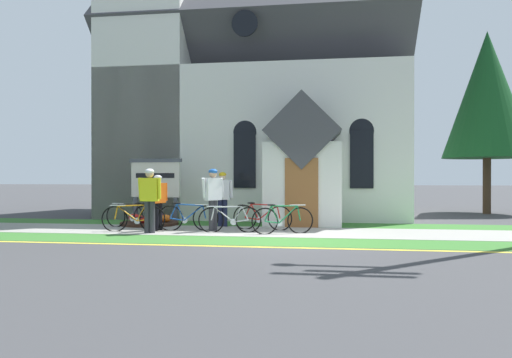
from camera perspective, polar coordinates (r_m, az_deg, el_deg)
ground at (r=15.52m, az=4.56°, el=-5.40°), size 140.00×140.00×0.00m
sidewalk_slab at (r=13.50m, az=-3.36°, el=-6.24°), size 32.00×2.41×0.01m
grass_verge at (r=11.59m, az=-5.33°, el=-7.33°), size 32.00×1.52×0.01m
church_lawn at (r=15.46m, az=-1.85°, el=-5.40°), size 24.00×1.62×0.01m
curb_paint_stripe at (r=10.71m, az=-6.49°, el=-7.96°), size 28.00×0.16×0.01m
church_building at (r=20.12m, az=-1.18°, el=10.36°), size 11.64×9.78×13.93m
church_sign at (r=15.93m, az=-11.97°, el=-0.23°), size 1.81×0.25×2.13m
flower_bed at (r=15.51m, az=-12.64°, el=-5.05°), size 1.83×1.83×0.34m
bicycle_blue at (r=13.75m, az=0.72°, el=-4.56°), size 1.76×0.31×0.81m
bicycle_yellow at (r=13.78m, az=-14.45°, el=-4.55°), size 1.76×0.35×0.82m
bicycle_silver at (r=13.69m, az=-8.20°, el=-4.57°), size 1.72×0.32×0.83m
bicycle_white at (r=13.14m, az=-3.12°, el=-4.82°), size 1.71×0.37×0.79m
bicycle_green at (r=14.86m, az=-14.91°, el=-4.26°), size 1.66×0.40×0.77m
bicycle_red at (r=12.81m, az=3.19°, el=-4.91°), size 1.62×0.62×0.83m
cyclist_in_white_jersey at (r=13.23m, az=-12.64°, el=-1.87°), size 0.67×0.29×1.76m
cyclist_in_yellow_jersey at (r=13.82m, az=-11.69°, el=-2.30°), size 0.41×0.58×1.58m
cyclist_in_red_jersey at (r=14.62m, az=-4.03°, el=-1.88°), size 0.65×0.33×1.68m
cyclist_in_orange_jersey at (r=13.47m, az=-5.18°, el=-1.82°), size 0.52×0.66×1.76m
roadside_conifer at (r=22.04m, az=25.98°, el=9.07°), size 3.53×3.53×7.54m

